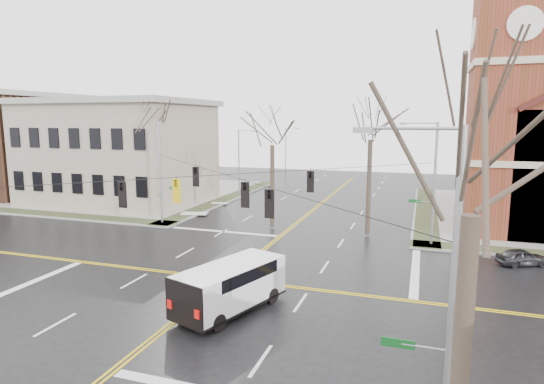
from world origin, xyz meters
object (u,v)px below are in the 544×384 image
(streetlight_north_b, at_px, (287,150))
(signal_pole_se, at_px, (446,290))
(streetlight_north_a, at_px, (240,160))
(tree_ne, at_px, (371,133))
(tree_se, at_px, (473,189))
(parked_car_a, at_px, (522,257))
(signal_pole_ne, at_px, (432,180))
(cargo_van, at_px, (234,283))
(tree_nw_far, at_px, (149,125))
(signal_pole_nw, at_px, (162,169))
(tree_nw_near, at_px, (272,140))

(streetlight_north_b, bearing_deg, signal_pole_se, -69.73)
(streetlight_north_a, xyz_separation_m, tree_ne, (17.29, -15.12, 3.78))
(tree_se, bearing_deg, parked_car_a, 76.52)
(signal_pole_ne, height_order, signal_pole_se, same)
(cargo_van, relative_size, tree_se, 0.59)
(signal_pole_se, xyz_separation_m, cargo_van, (-9.24, 7.69, -3.58))
(tree_nw_far, relative_size, tree_se, 1.10)
(signal_pole_ne, height_order, cargo_van, signal_pole_ne)
(signal_pole_nw, distance_m, parked_car_a, 28.81)
(streetlight_north_b, bearing_deg, cargo_van, -76.19)
(streetlight_north_a, distance_m, tree_ne, 23.27)
(cargo_van, xyz_separation_m, tree_ne, (4.55, 16.69, 6.88))
(parked_car_a, height_order, tree_nw_near, tree_nw_near)
(signal_pole_ne, bearing_deg, streetlight_north_a, 143.10)
(signal_pole_se, bearing_deg, streetlight_north_b, 110.27)
(signal_pole_nw, relative_size, cargo_van, 1.39)
(cargo_van, bearing_deg, signal_pole_ne, 77.77)
(signal_pole_ne, distance_m, signal_pole_nw, 22.64)
(signal_pole_nw, distance_m, tree_se, 34.70)
(signal_pole_nw, height_order, signal_pole_se, same)
(signal_pole_ne, distance_m, cargo_van, 18.24)
(signal_pole_ne, xyz_separation_m, tree_ne, (-4.69, 1.38, 3.30))
(signal_pole_ne, height_order, streetlight_north_b, signal_pole_ne)
(streetlight_north_b, xyz_separation_m, tree_ne, (17.29, -35.12, 3.78))
(streetlight_north_a, relative_size, tree_ne, 0.70)
(signal_pole_se, relative_size, tree_nw_far, 0.74)
(signal_pole_se, relative_size, streetlight_north_a, 1.12)
(signal_pole_ne, height_order, parked_car_a, signal_pole_ne)
(tree_nw_near, height_order, tree_ne, tree_ne)
(signal_pole_nw, bearing_deg, tree_nw_near, 8.24)
(parked_car_a, bearing_deg, cargo_van, 105.27)
(streetlight_north_b, distance_m, tree_nw_near, 36.39)
(tree_nw_far, bearing_deg, signal_pole_nw, -38.80)
(tree_nw_near, relative_size, tree_ne, 0.93)
(signal_pole_se, distance_m, cargo_van, 12.54)
(streetlight_north_b, bearing_deg, tree_se, -70.47)
(streetlight_north_b, relative_size, tree_ne, 0.70)
(streetlight_north_b, bearing_deg, tree_nw_far, -95.23)
(tree_nw_far, bearing_deg, cargo_van, -47.44)
(signal_pole_nw, height_order, streetlight_north_a, signal_pole_nw)
(streetlight_north_a, height_order, tree_ne, tree_ne)
(cargo_van, relative_size, tree_nw_far, 0.53)
(signal_pole_se, distance_m, tree_nw_far, 35.66)
(streetlight_north_a, bearing_deg, signal_pole_se, -60.91)
(cargo_van, bearing_deg, streetlight_north_a, 130.70)
(parked_car_a, relative_size, tree_nw_far, 0.26)
(cargo_van, distance_m, tree_nw_far, 24.65)
(signal_pole_nw, bearing_deg, tree_se, -48.68)
(tree_nw_near, xyz_separation_m, tree_ne, (8.11, -0.04, 0.61))
(signal_pole_nw, xyz_separation_m, streetlight_north_b, (0.67, 36.50, -0.48))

